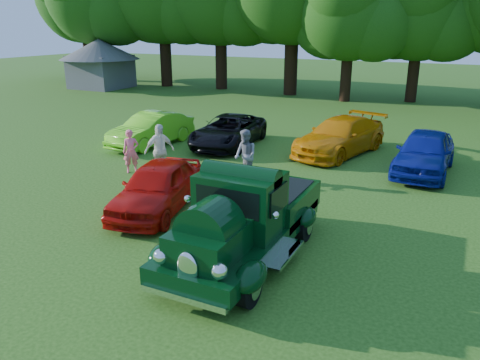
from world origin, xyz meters
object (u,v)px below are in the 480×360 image
at_px(spectator_grey, 245,155).
at_px(hero_pickup, 245,220).
at_px(red_convertible, 158,187).
at_px(gazebo, 100,58).
at_px(back_car_black, 228,131).
at_px(spectator_white, 160,151).
at_px(back_car_lime, 151,129).
at_px(back_car_blue, 425,152).
at_px(spectator_pink, 131,151).
at_px(back_car_orange, 340,136).

bearing_deg(spectator_grey, hero_pickup, -29.75).
relative_size(red_convertible, spectator_grey, 2.37).
height_order(spectator_grey, gazebo, gazebo).
xyz_separation_m(back_car_black, spectator_grey, (2.68, -3.89, 0.21)).
distance_m(spectator_grey, spectator_white, 2.96).
relative_size(back_car_lime, back_car_blue, 0.96).
relative_size(back_car_black, back_car_blue, 1.07).
relative_size(red_convertible, back_car_blue, 0.93).
distance_m(hero_pickup, back_car_lime, 11.06).
distance_m(hero_pickup, spectator_pink, 7.52).
relative_size(back_car_orange, spectator_pink, 3.23).
height_order(spectator_pink, gazebo, gazebo).
xyz_separation_m(back_car_orange, spectator_pink, (-5.99, -5.78, 0.05)).
relative_size(red_convertible, back_car_orange, 0.82).
relative_size(spectator_pink, spectator_white, 0.83).
bearing_deg(spectator_white, back_car_lime, 69.80).
height_order(back_car_orange, spectator_grey, spectator_grey).
distance_m(back_car_black, back_car_blue, 8.03).
height_order(hero_pickup, red_convertible, hero_pickup).
bearing_deg(back_car_lime, spectator_pink, -57.82).
distance_m(red_convertible, back_car_lime, 7.65).
distance_m(red_convertible, spectator_pink, 3.88).
height_order(back_car_blue, spectator_white, spectator_white).
bearing_deg(hero_pickup, back_car_black, 119.70).
bearing_deg(back_car_blue, back_car_lime, -172.83).
xyz_separation_m(back_car_lime, gazebo, (-15.33, 13.99, 1.70)).
relative_size(back_car_lime, spectator_white, 2.29).
bearing_deg(gazebo, spectator_pink, -45.77).
distance_m(back_car_black, spectator_pink, 5.11).
bearing_deg(back_car_blue, spectator_grey, -144.78).
xyz_separation_m(back_car_black, back_car_blue, (8.02, -0.39, 0.10)).
bearing_deg(back_car_orange, back_car_lime, -148.38).
distance_m(hero_pickup, back_car_orange, 9.75).
distance_m(back_car_blue, spectator_grey, 6.39).
bearing_deg(spectator_pink, back_car_blue, -13.92).
bearing_deg(spectator_pink, back_car_orange, 4.10).
xyz_separation_m(back_car_blue, spectator_white, (-8.12, -4.52, 0.18)).
bearing_deg(spectator_grey, spectator_white, -125.20).
bearing_deg(back_car_blue, spectator_white, -148.93).
bearing_deg(hero_pickup, spectator_grey, 115.59).
bearing_deg(red_convertible, back_car_black, 90.23).
relative_size(red_convertible, spectator_white, 2.20).
bearing_deg(back_car_orange, spectator_white, -114.20).
height_order(red_convertible, back_car_blue, back_car_blue).
height_order(spectator_grey, spectator_white, spectator_white).
relative_size(red_convertible, spectator_pink, 2.65).
bearing_deg(back_car_lime, back_car_black, 30.57).
bearing_deg(spectator_pink, hero_pickup, -71.63).
distance_m(back_car_orange, gazebo, 25.93).
distance_m(spectator_pink, spectator_white, 1.23).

